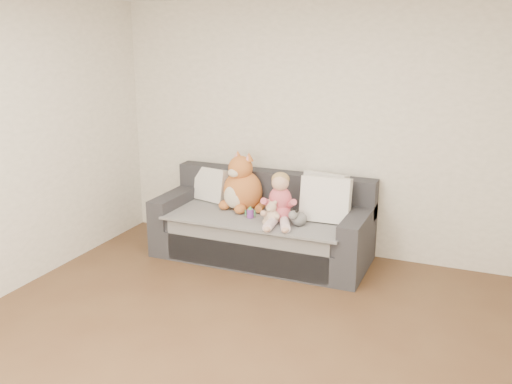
# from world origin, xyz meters

# --- Properties ---
(room_shell) EXTENTS (5.00, 5.00, 5.00)m
(room_shell) POSITION_xyz_m (0.00, 0.42, 1.30)
(room_shell) COLOR brown
(room_shell) RESTS_ON ground
(sofa) EXTENTS (2.20, 0.94, 0.85)m
(sofa) POSITION_xyz_m (-0.46, 2.06, 0.31)
(sofa) COLOR #28292E
(sofa) RESTS_ON ground
(cushion_left) EXTENTS (0.43, 0.28, 0.38)m
(cushion_left) POSITION_xyz_m (-1.16, 2.27, 0.66)
(cushion_left) COLOR silver
(cushion_left) RESTS_ON sofa
(cushion_right_back) EXTENTS (0.49, 0.29, 0.43)m
(cushion_right_back) POSITION_xyz_m (0.11, 2.32, 0.68)
(cushion_right_back) COLOR silver
(cushion_right_back) RESTS_ON sofa
(cushion_right_front) EXTENTS (0.49, 0.24, 0.46)m
(cushion_right_front) POSITION_xyz_m (0.19, 2.07, 0.69)
(cushion_right_front) COLOR silver
(cushion_right_front) RESTS_ON sofa
(toddler) EXTENTS (0.35, 0.51, 0.50)m
(toddler) POSITION_xyz_m (-0.21, 1.86, 0.68)
(toddler) COLOR #C04373
(toddler) RESTS_ON sofa
(plush_cat) EXTENTS (0.49, 0.44, 0.64)m
(plush_cat) POSITION_xyz_m (-0.73, 2.12, 0.71)
(plush_cat) COLOR orange
(plush_cat) RESTS_ON sofa
(teddy_bear) EXTENTS (0.20, 0.15, 0.25)m
(teddy_bear) POSITION_xyz_m (-0.26, 1.77, 0.57)
(teddy_bear) COLOR #CFB08F
(teddy_bear) RESTS_ON sofa
(plush_cow) EXTENTS (0.15, 0.22, 0.18)m
(plush_cow) POSITION_xyz_m (-0.01, 1.83, 0.55)
(plush_cow) COLOR white
(plush_cow) RESTS_ON sofa
(sippy_cup) EXTENTS (0.11, 0.08, 0.12)m
(sippy_cup) POSITION_xyz_m (-0.52, 1.87, 0.54)
(sippy_cup) COLOR purple
(sippy_cup) RESTS_ON sofa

